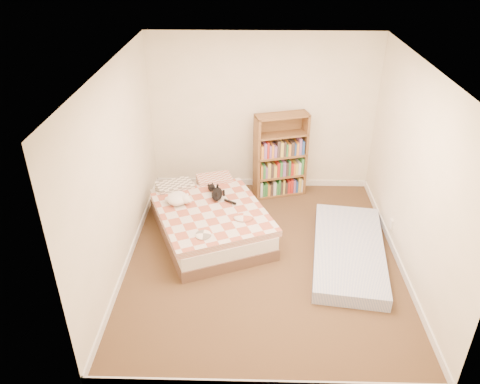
{
  "coord_description": "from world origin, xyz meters",
  "views": [
    {
      "loc": [
        -0.18,
        -4.91,
        3.8
      ],
      "look_at": [
        -0.31,
        0.3,
        0.82
      ],
      "focal_mm": 35.0,
      "sensor_mm": 36.0,
      "label": 1
    }
  ],
  "objects_px": {
    "bookshelf": "(280,164)",
    "floor_mattress": "(349,251)",
    "bed": "(210,218)",
    "black_cat": "(217,193)",
    "white_dog": "(178,199)"
  },
  "relations": [
    {
      "from": "bed",
      "to": "bookshelf",
      "type": "bearing_deg",
      "value": 25.77
    },
    {
      "from": "bookshelf",
      "to": "black_cat",
      "type": "height_order",
      "value": "bookshelf"
    },
    {
      "from": "white_dog",
      "to": "black_cat",
      "type": "bearing_deg",
      "value": -4.56
    },
    {
      "from": "bed",
      "to": "black_cat",
      "type": "bearing_deg",
      "value": 44.07
    },
    {
      "from": "bookshelf",
      "to": "black_cat",
      "type": "xyz_separation_m",
      "value": [
        -0.93,
        -0.92,
        -0.01
      ]
    },
    {
      "from": "bed",
      "to": "floor_mattress",
      "type": "bearing_deg",
      "value": -38.13
    },
    {
      "from": "bed",
      "to": "black_cat",
      "type": "distance_m",
      "value": 0.37
    },
    {
      "from": "bookshelf",
      "to": "white_dog",
      "type": "bearing_deg",
      "value": -158.16
    },
    {
      "from": "bookshelf",
      "to": "floor_mattress",
      "type": "distance_m",
      "value": 1.92
    },
    {
      "from": "floor_mattress",
      "to": "white_dog",
      "type": "height_order",
      "value": "white_dog"
    },
    {
      "from": "bed",
      "to": "black_cat",
      "type": "relative_size",
      "value": 3.79
    },
    {
      "from": "floor_mattress",
      "to": "black_cat",
      "type": "height_order",
      "value": "black_cat"
    },
    {
      "from": "bed",
      "to": "bookshelf",
      "type": "relative_size",
      "value": 1.64
    },
    {
      "from": "floor_mattress",
      "to": "bookshelf",
      "type": "bearing_deg",
      "value": 124.65
    },
    {
      "from": "floor_mattress",
      "to": "white_dog",
      "type": "xyz_separation_m",
      "value": [
        -2.3,
        0.55,
        0.44
      ]
    }
  ]
}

